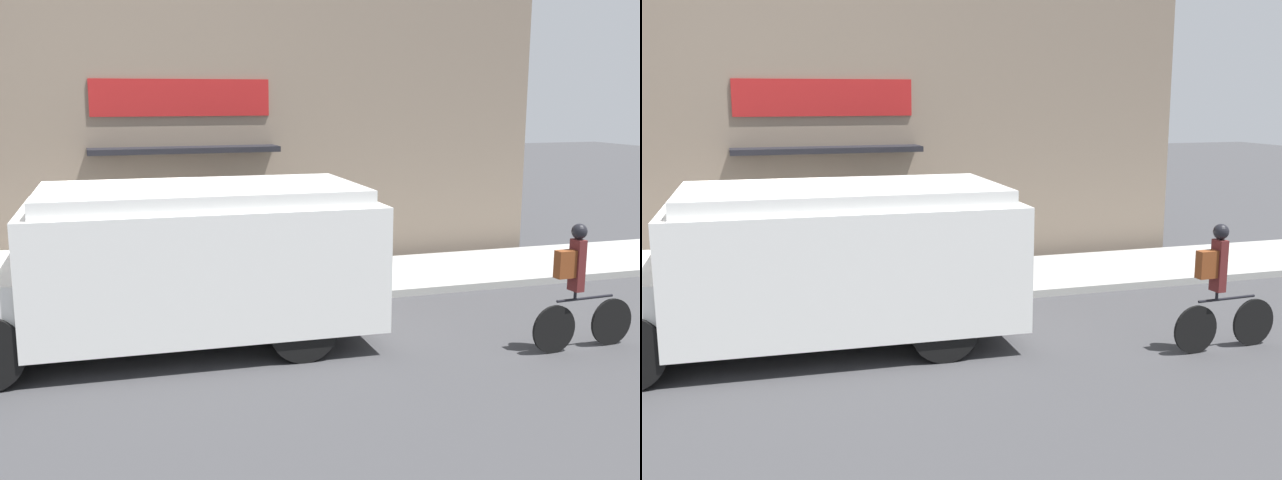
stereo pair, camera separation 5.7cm
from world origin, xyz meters
TOP-DOWN VIEW (x-y plane):
  - ground_plane at (0.00, 0.00)m, footprint 70.00×70.00m
  - sidewalk at (0.00, 1.26)m, footprint 28.00×2.53m
  - storefront at (0.03, 2.95)m, footprint 17.10×0.80m
  - school_bus at (0.59, -1.32)m, footprint 6.09×2.98m
  - cyclist at (5.63, -3.11)m, footprint 1.58×0.21m
  - trash_bin at (2.13, 2.04)m, footprint 0.62×0.62m

SIDE VIEW (x-z plane):
  - ground_plane at x=0.00m, z-range 0.00..0.00m
  - sidewalk at x=0.00m, z-range 0.00..0.13m
  - trash_bin at x=2.13m, z-range 0.13..0.89m
  - cyclist at x=5.63m, z-range -0.03..1.67m
  - school_bus at x=0.59m, z-range 0.05..2.21m
  - storefront at x=0.03m, z-range 0.00..5.29m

